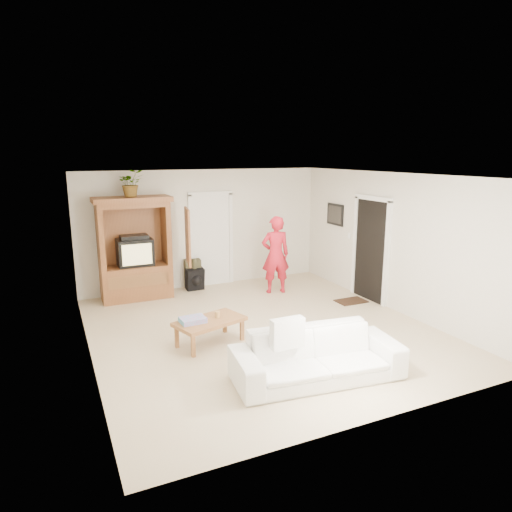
{
  "coord_description": "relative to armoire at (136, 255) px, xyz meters",
  "views": [
    {
      "loc": [
        -3.14,
        -6.62,
        2.94
      ],
      "look_at": [
        0.17,
        0.6,
        1.15
      ],
      "focal_mm": 32.0,
      "sensor_mm": 36.0,
      "label": 1
    }
  ],
  "objects": [
    {
      "name": "floor",
      "position": [
        1.58,
        -2.66,
        -0.91
      ],
      "size": [
        6.0,
        6.0,
        0.0
      ],
      "primitive_type": "plane",
      "color": "tan",
      "rests_on": "ground"
    },
    {
      "name": "towel",
      "position": [
        0.31,
        -2.86,
        -0.47
      ],
      "size": [
        0.4,
        0.3,
        0.08
      ],
      "primitive_type": "cube",
      "rotation": [
        0.0,
        0.0,
        0.06
      ],
      "color": "#CE4490",
      "rests_on": "coffee_table"
    },
    {
      "name": "wall_back",
      "position": [
        1.58,
        0.34,
        0.39
      ],
      "size": [
        5.5,
        0.0,
        5.5
      ],
      "primitive_type": "plane",
      "rotation": [
        1.57,
        0.0,
        0.0
      ],
      "color": "silver",
      "rests_on": "floor"
    },
    {
      "name": "doorway_right",
      "position": [
        4.3,
        -2.06,
        0.11
      ],
      "size": [
        0.05,
        0.9,
        2.04
      ],
      "primitive_type": "cube",
      "color": "black",
      "rests_on": "floor"
    },
    {
      "name": "backpack_black",
      "position": [
        1.24,
        0.05,
        -0.67
      ],
      "size": [
        0.39,
        0.24,
        0.47
      ],
      "primitive_type": null,
      "rotation": [
        0.0,
        0.0,
        0.04
      ],
      "color": "black",
      "rests_on": "floor"
    },
    {
      "name": "framed_picture",
      "position": [
        4.31,
        -0.76,
        0.69
      ],
      "size": [
        0.03,
        0.6,
        0.48
      ],
      "primitive_type": "cube",
      "color": "black",
      "rests_on": "wall_right"
    },
    {
      "name": "man",
      "position": [
        2.76,
        -0.84,
        -0.08
      ],
      "size": [
        0.67,
        0.51,
        1.66
      ],
      "primitive_type": "imported",
      "rotation": [
        0.0,
        0.0,
        2.94
      ],
      "color": "red",
      "rests_on": "floor"
    },
    {
      "name": "backpack_olive",
      "position": [
        1.24,
        0.19,
        -0.58
      ],
      "size": [
        0.37,
        0.29,
        0.66
      ],
      "primitive_type": null,
      "rotation": [
        0.0,
        0.0,
        -0.12
      ],
      "color": "#47442B",
      "rests_on": "floor"
    },
    {
      "name": "wall_left",
      "position": [
        -1.17,
        -2.66,
        0.39
      ],
      "size": [
        0.0,
        6.0,
        6.0
      ],
      "primitive_type": "plane",
      "rotation": [
        1.57,
        0.0,
        1.57
      ],
      "color": "silver",
      "rests_on": "floor"
    },
    {
      "name": "doormat",
      "position": [
        3.88,
        -2.06,
        -0.9
      ],
      "size": [
        0.6,
        0.4,
        0.02
      ],
      "primitive_type": "cube",
      "color": "#382316",
      "rests_on": "floor"
    },
    {
      "name": "candle",
      "position": [
        0.73,
        -2.81,
        -0.46
      ],
      "size": [
        0.08,
        0.08,
        0.1
      ],
      "primitive_type": "cylinder",
      "color": "tan",
      "rests_on": "coffee_table"
    },
    {
      "name": "wall_front",
      "position": [
        1.58,
        -5.66,
        0.39
      ],
      "size": [
        5.5,
        0.0,
        5.5
      ],
      "primitive_type": "plane",
      "rotation": [
        -1.57,
        0.0,
        0.0
      ],
      "color": "silver",
      "rests_on": "floor"
    },
    {
      "name": "sofa",
      "position": [
        1.51,
        -4.53,
        -0.58
      ],
      "size": [
        2.33,
        1.14,
        0.65
      ],
      "primitive_type": "imported",
      "rotation": [
        0.0,
        0.0,
        -0.12
      ],
      "color": "white",
      "rests_on": "floor"
    },
    {
      "name": "door_back",
      "position": [
        1.73,
        0.31,
        0.11
      ],
      "size": [
        0.85,
        0.05,
        2.04
      ],
      "primitive_type": "cube",
      "color": "white",
      "rests_on": "floor"
    },
    {
      "name": "ceiling",
      "position": [
        1.58,
        -2.66,
        1.69
      ],
      "size": [
        6.0,
        6.0,
        0.0
      ],
      "primitive_type": "plane",
      "rotation": [
        3.14,
        0.0,
        0.0
      ],
      "color": "white",
      "rests_on": "floor"
    },
    {
      "name": "wall_right",
      "position": [
        4.33,
        -2.66,
        0.39
      ],
      "size": [
        0.0,
        6.0,
        6.0
      ],
      "primitive_type": "plane",
      "rotation": [
        1.57,
        0.0,
        -1.57
      ],
      "color": "silver",
      "rests_on": "floor"
    },
    {
      "name": "armoire",
      "position": [
        0.0,
        0.0,
        0.0
      ],
      "size": [
        1.82,
        1.14,
        2.1
      ],
      "color": "brown",
      "rests_on": "floor"
    },
    {
      "name": "coffee_table",
      "position": [
        0.59,
        -2.86,
        -0.56
      ],
      "size": [
        1.2,
        0.88,
        0.4
      ],
      "rotation": [
        0.0,
        0.0,
        0.3
      ],
      "color": "brown",
      "rests_on": "floor"
    },
    {
      "name": "plant",
      "position": [
        -0.02,
        -0.03,
        1.46
      ],
      "size": [
        0.5,
        0.44,
        0.53
      ],
      "primitive_type": "imported",
      "rotation": [
        0.0,
        0.0,
        0.04
      ],
      "color": "#4C7238",
      "rests_on": "armoire"
    }
  ]
}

